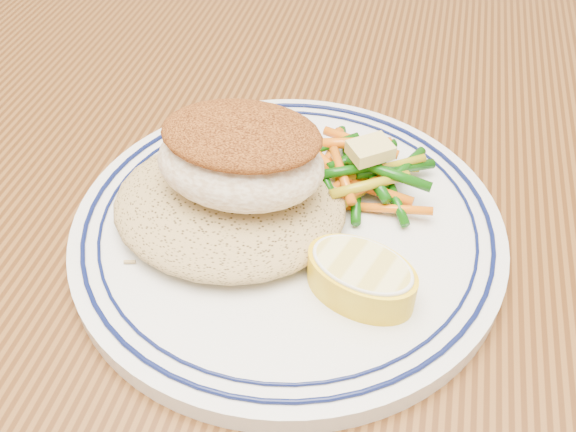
% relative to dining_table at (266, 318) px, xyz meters
% --- Properties ---
extents(dining_table, '(1.50, 0.90, 0.75)m').
position_rel_dining_table_xyz_m(dining_table, '(0.00, 0.00, 0.00)').
color(dining_table, '#45250D').
rests_on(dining_table, ground).
extents(plate, '(0.29, 0.29, 0.02)m').
position_rel_dining_table_xyz_m(plate, '(0.02, -0.00, 0.11)').
color(plate, silver).
rests_on(plate, dining_table).
extents(rice_pilaf, '(0.15, 0.14, 0.03)m').
position_rel_dining_table_xyz_m(rice_pilaf, '(-0.02, -0.00, 0.13)').
color(rice_pilaf, '#A68953').
rests_on(rice_pilaf, plate).
extents(fish_fillet, '(0.11, 0.08, 0.05)m').
position_rel_dining_table_xyz_m(fish_fillet, '(-0.01, -0.00, 0.16)').
color(fish_fillet, white).
rests_on(fish_fillet, rice_pilaf).
extents(vegetable_pile, '(0.10, 0.09, 0.03)m').
position_rel_dining_table_xyz_m(vegetable_pile, '(0.06, 0.04, 0.13)').
color(vegetable_pile, '#0D4909').
rests_on(vegetable_pile, plate).
extents(butter_pat, '(0.03, 0.03, 0.01)m').
position_rel_dining_table_xyz_m(butter_pat, '(0.06, 0.04, 0.15)').
color(butter_pat, '#DBC76B').
rests_on(butter_pat, vegetable_pile).
extents(lemon_wedge, '(0.08, 0.08, 0.03)m').
position_rel_dining_table_xyz_m(lemon_wedge, '(0.07, -0.05, 0.13)').
color(lemon_wedge, yellow).
rests_on(lemon_wedge, plate).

